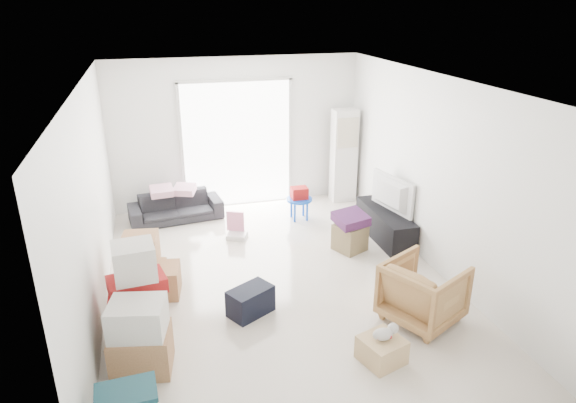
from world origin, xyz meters
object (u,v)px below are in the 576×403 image
at_px(armchair, 423,289).
at_px(ottoman, 350,237).
at_px(kids_table, 299,197).
at_px(tv_console, 385,224).
at_px(sofa, 175,203).
at_px(ac_tower, 344,156).
at_px(wood_crate, 382,350).
at_px(television, 386,207).

relative_size(armchair, ottoman, 2.03).
xyz_separation_m(armchair, kids_table, (-0.56, 3.31, -0.00)).
relative_size(tv_console, kids_table, 2.42).
bearing_deg(armchair, sofa, 7.29).
relative_size(ac_tower, wood_crate, 4.24).
height_order(ac_tower, sofa, ac_tower).
bearing_deg(ottoman, ac_tower, 72.25).
xyz_separation_m(ac_tower, television, (0.05, -1.79, -0.34)).
bearing_deg(ottoman, television, 19.03).
bearing_deg(television, wood_crate, 141.77).
distance_m(tv_console, armchair, 2.28).
xyz_separation_m(ac_tower, sofa, (-3.15, -0.15, -0.57)).
height_order(ottoman, kids_table, kids_table).
distance_m(television, wood_crate, 3.11).
bearing_deg(ac_tower, kids_table, -147.19).
bearing_deg(kids_table, armchair, -80.38).
xyz_separation_m(ac_tower, tv_console, (0.05, -1.79, -0.64)).
xyz_separation_m(armchair, ottoman, (-0.14, 1.96, -0.21)).
relative_size(sofa, ottoman, 3.83).
bearing_deg(armchair, kids_table, -17.61).
bearing_deg(sofa, tv_console, -34.16).
bearing_deg(tv_console, armchair, -104.18).
bearing_deg(television, ac_tower, -10.88).
relative_size(sofa, armchair, 1.89).
xyz_separation_m(ac_tower, ottoman, (-0.65, -2.03, -0.67)).
bearing_deg(ac_tower, television, -88.40).
bearing_deg(tv_console, television, 0.00).
relative_size(ac_tower, television, 1.79).
bearing_deg(tv_console, ac_tower, 91.60).
bearing_deg(armchair, television, -41.40).
bearing_deg(sofa, ottoman, -44.00).
distance_m(tv_console, ottoman, 0.74).
bearing_deg(television, tv_console, -0.00).
bearing_deg(ottoman, armchair, -85.80).
bearing_deg(kids_table, television, -44.64).
distance_m(tv_console, sofa, 3.60).
relative_size(ac_tower, sofa, 1.11).
height_order(armchair, ottoman, armchair).
bearing_deg(wood_crate, armchair, 36.29).
distance_m(tv_console, wood_crate, 3.09).
height_order(ac_tower, tv_console, ac_tower).
relative_size(tv_console, ottoman, 3.46).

